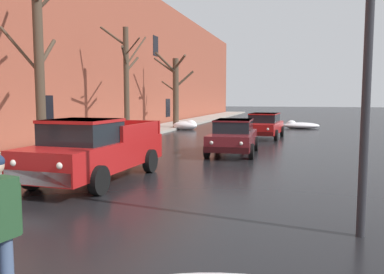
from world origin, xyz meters
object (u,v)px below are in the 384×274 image
at_px(bare_tree_mid_block, 126,79).
at_px(pickup_truck_red_approaching_near_lane, 95,150).
at_px(street_lamp_post, 369,35).
at_px(bare_tree_far_down_block, 175,90).
at_px(sedan_maroon_parked_kerbside_close, 233,136).
at_px(bare_tree_second_along_sidewalk, 40,62).
at_px(sedan_red_parked_kerbside_mid, 264,125).

xyz_separation_m(bare_tree_mid_block, pickup_truck_red_approaching_near_lane, (3.53, -9.54, -2.39)).
bearing_deg(street_lamp_post, pickup_truck_red_approaching_near_lane, 157.38).
distance_m(bare_tree_far_down_block, sedan_maroon_parked_kerbside_close, 13.21).
bearing_deg(bare_tree_second_along_sidewalk, sedan_red_parked_kerbside_mid, 57.53).
bearing_deg(bare_tree_second_along_sidewalk, street_lamp_post, -27.25).
bearing_deg(bare_tree_far_down_block, sedan_red_parked_kerbside_mid, -32.96).
distance_m(pickup_truck_red_approaching_near_lane, sedan_red_parked_kerbside_mid, 13.67).
bearing_deg(bare_tree_second_along_sidewalk, bare_tree_mid_block, 89.93).
height_order(pickup_truck_red_approaching_near_lane, street_lamp_post, street_lamp_post).
xyz_separation_m(bare_tree_mid_block, sedan_red_parked_kerbside_mid, (6.86, 3.72, -2.52)).
distance_m(pickup_truck_red_approaching_near_lane, street_lamp_post, 7.52).
xyz_separation_m(bare_tree_far_down_block, sedan_maroon_parked_kerbside_close, (6.33, -11.39, -2.14)).
bearing_deg(pickup_truck_red_approaching_near_lane, sedan_red_parked_kerbside_mid, 75.93).
bearing_deg(sedan_maroon_parked_kerbside_close, pickup_truck_red_approaching_near_lane, -113.60).
xyz_separation_m(bare_tree_second_along_sidewalk, sedan_red_parked_kerbside_mid, (6.86, 10.79, -2.82)).
relative_size(bare_tree_second_along_sidewalk, bare_tree_mid_block, 1.20).
bearing_deg(pickup_truck_red_approaching_near_lane, bare_tree_far_down_block, 101.37).
bearing_deg(bare_tree_far_down_block, bare_tree_second_along_sidewalk, -89.92).
bearing_deg(bare_tree_second_along_sidewalk, bare_tree_far_down_block, 90.08).
distance_m(bare_tree_far_down_block, pickup_truck_red_approaching_near_lane, 18.19).
height_order(bare_tree_far_down_block, street_lamp_post, street_lamp_post).
xyz_separation_m(bare_tree_second_along_sidewalk, street_lamp_post, (10.11, -5.21, -0.25)).
distance_m(bare_tree_far_down_block, street_lamp_post, 22.84).
xyz_separation_m(bare_tree_far_down_block, street_lamp_post, (10.13, -20.46, 0.43)).
xyz_separation_m(bare_tree_far_down_block, pickup_truck_red_approaching_near_lane, (3.56, -17.73, -2.01)).
height_order(bare_tree_far_down_block, pickup_truck_red_approaching_near_lane, bare_tree_far_down_block).
height_order(bare_tree_second_along_sidewalk, sedan_maroon_parked_kerbside_close, bare_tree_second_along_sidewalk).
xyz_separation_m(bare_tree_second_along_sidewalk, bare_tree_far_down_block, (-0.02, 15.25, -0.68)).
distance_m(bare_tree_mid_block, pickup_truck_red_approaching_near_lane, 10.45).
xyz_separation_m(bare_tree_second_along_sidewalk, bare_tree_mid_block, (0.01, 7.07, -0.30)).
distance_m(sedan_maroon_parked_kerbside_close, sedan_red_parked_kerbside_mid, 6.94).
height_order(sedan_red_parked_kerbside_mid, street_lamp_post, street_lamp_post).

